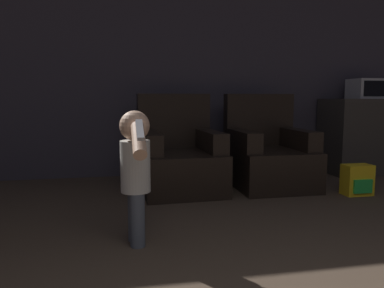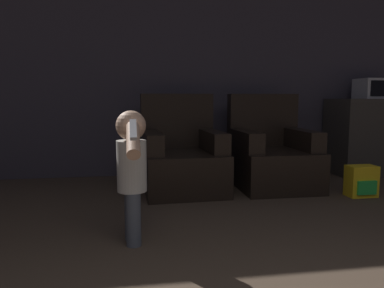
{
  "view_description": "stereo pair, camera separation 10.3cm",
  "coord_description": "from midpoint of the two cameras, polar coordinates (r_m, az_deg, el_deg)",
  "views": [
    {
      "loc": [
        -0.71,
        0.01,
        0.92
      ],
      "look_at": [
        -0.11,
        2.98,
        0.55
      ],
      "focal_mm": 35.0,
      "sensor_mm": 36.0,
      "label": 1
    },
    {
      "loc": [
        -0.61,
        -0.01,
        0.92
      ],
      "look_at": [
        -0.11,
        2.98,
        0.55
      ],
      "focal_mm": 35.0,
      "sensor_mm": 36.0,
      "label": 2
    }
  ],
  "objects": [
    {
      "name": "wall_back",
      "position": [
        4.56,
        -1.17,
        11.73
      ],
      "size": [
        8.4,
        0.05,
        2.6
      ],
      "color": "#3D3842",
      "rests_on": "ground_plane"
    },
    {
      "name": "armchair_left",
      "position": [
        3.79,
        -0.79,
        -2.14
      ],
      "size": [
        0.8,
        0.92,
        0.97
      ],
      "rotation": [
        0.0,
        0.0,
        0.04
      ],
      "color": "black",
      "rests_on": "ground_plane"
    },
    {
      "name": "armchair_right",
      "position": [
        4.04,
        12.71,
        -1.74
      ],
      "size": [
        0.78,
        0.9,
        0.97
      ],
      "rotation": [
        0.0,
        0.0,
        -0.01
      ],
      "color": "black",
      "rests_on": "ground_plane"
    },
    {
      "name": "person_toddler",
      "position": [
        2.36,
        -7.93,
        -3.36
      ],
      "size": [
        0.19,
        0.58,
        0.85
      ],
      "rotation": [
        0.0,
        0.0,
        1.66
      ],
      "color": "#474C56",
      "rests_on": "ground_plane"
    },
    {
      "name": "toy_backpack",
      "position": [
        3.9,
        25.11,
        -5.17
      ],
      "size": [
        0.27,
        0.18,
        0.29
      ],
      "color": "yellow",
      "rests_on": "ground_plane"
    },
    {
      "name": "kitchen_counter",
      "position": [
        5.2,
        27.5,
        1.07
      ],
      "size": [
        1.27,
        0.59,
        0.92
      ],
      "color": "#38332D",
      "rests_on": "ground_plane"
    },
    {
      "name": "microwave",
      "position": [
        5.12,
        27.06,
        7.51
      ],
      "size": [
        0.5,
        0.33,
        0.24
      ],
      "color": "#B7B7BC",
      "rests_on": "kitchen_counter"
    }
  ]
}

